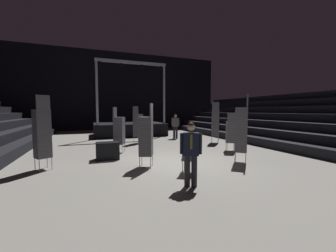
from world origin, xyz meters
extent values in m
cube|color=gray|center=(0.00, 0.00, -0.05)|extent=(22.00, 30.00, 0.10)
cube|color=black|center=(0.00, 15.00, 4.00)|extent=(22.00, 0.30, 8.00)
cube|color=black|center=(6.12, 1.00, 0.23)|extent=(0.75, 24.00, 0.45)
cube|color=black|center=(6.88, 1.00, 0.68)|extent=(0.75, 24.00, 0.45)
cube|color=black|center=(7.62, 1.00, 1.12)|extent=(0.75, 24.00, 0.45)
cube|color=black|center=(8.38, 1.00, 1.57)|extent=(0.75, 24.00, 0.45)
cube|color=black|center=(9.12, 1.00, 2.02)|extent=(0.75, 24.00, 0.45)
cube|color=black|center=(9.88, 1.00, 2.48)|extent=(0.75, 24.00, 0.45)
cube|color=black|center=(10.62, 1.00, 2.93)|extent=(0.75, 24.00, 0.45)
cube|color=black|center=(0.00, 9.38, 0.48)|extent=(5.41, 3.57, 0.96)
cylinder|color=#9EA0A8|center=(-2.45, 7.85, 3.20)|extent=(0.16, 0.16, 4.46)
cylinder|color=#9EA0A8|center=(2.45, 7.85, 3.20)|extent=(0.16, 0.16, 4.46)
cube|color=#9EA0A8|center=(0.00, 7.85, 5.43)|extent=(5.11, 0.20, 0.20)
cylinder|color=black|center=(-2.20, 7.85, 5.21)|extent=(0.18, 0.18, 0.22)
cylinder|color=black|center=(-0.73, 7.85, 5.21)|extent=(0.18, 0.18, 0.22)
cylinder|color=black|center=(0.73, 7.85, 5.21)|extent=(0.18, 0.18, 0.22)
cylinder|color=black|center=(2.20, 7.85, 5.21)|extent=(0.18, 0.18, 0.22)
cylinder|color=black|center=(-0.43, -2.61, 0.41)|extent=(0.15, 0.15, 0.83)
cylinder|color=black|center=(-0.60, -2.54, 0.41)|extent=(0.15, 0.15, 0.83)
cube|color=silver|center=(-0.54, -2.63, 1.12)|extent=(0.20, 0.16, 0.59)
cube|color=black|center=(-0.52, -2.57, 1.12)|extent=(0.46, 0.37, 0.59)
cube|color=brown|center=(-0.56, -2.68, 1.19)|extent=(0.06, 0.03, 0.37)
cylinder|color=black|center=(-0.30, -2.67, 1.13)|extent=(0.13, 0.13, 0.54)
cylinder|color=black|center=(-0.73, -2.48, 1.13)|extent=(0.13, 0.13, 0.54)
sphere|color=#DBAD89|center=(-0.52, -2.57, 1.55)|extent=(0.19, 0.19, 0.19)
sphere|color=black|center=(-0.52, -2.57, 1.60)|extent=(0.16, 0.16, 0.16)
cylinder|color=#B2B5BA|center=(-4.69, 0.64, 0.20)|extent=(0.02, 0.02, 0.40)
cylinder|color=#B2B5BA|center=(-4.36, 0.83, 0.20)|extent=(0.02, 0.02, 0.40)
cylinder|color=#B2B5BA|center=(-4.50, 0.31, 0.20)|extent=(0.02, 0.02, 0.40)
cylinder|color=#B2B5BA|center=(-4.17, 0.50, 0.20)|extent=(0.02, 0.02, 0.40)
cube|color=#4C4C51|center=(-4.43, 0.57, 0.44)|extent=(0.60, 0.60, 0.08)
cube|color=#4C4C51|center=(-4.43, 0.57, 0.53)|extent=(0.60, 0.60, 0.08)
cube|color=#4C4C51|center=(-4.43, 0.57, 0.61)|extent=(0.60, 0.60, 0.08)
cube|color=#4C4C51|center=(-4.43, 0.57, 0.70)|extent=(0.60, 0.60, 0.08)
cube|color=#4C4C51|center=(-4.43, 0.57, 0.78)|extent=(0.60, 0.60, 0.08)
cube|color=#4C4C51|center=(-4.43, 0.57, 0.87)|extent=(0.60, 0.60, 0.08)
cube|color=#4C4C51|center=(-4.43, 0.57, 0.95)|extent=(0.60, 0.60, 0.08)
cube|color=#4C4C51|center=(-4.43, 0.57, 1.04)|extent=(0.60, 0.60, 0.08)
cube|color=#4C4C51|center=(-4.43, 0.57, 1.12)|extent=(0.60, 0.60, 0.08)
cube|color=#4C4C51|center=(-4.43, 0.57, 1.21)|extent=(0.60, 0.60, 0.08)
cube|color=#4C4C51|center=(-4.43, 0.57, 1.29)|extent=(0.60, 0.60, 0.08)
cube|color=#4C4C51|center=(-4.43, 0.57, 1.38)|extent=(0.60, 0.60, 0.08)
cube|color=#4C4C51|center=(-4.43, 0.57, 1.46)|extent=(0.60, 0.60, 0.08)
cube|color=#4C4C51|center=(-4.43, 0.57, 1.55)|extent=(0.60, 0.60, 0.08)
cube|color=#4C4C51|center=(-4.43, 0.57, 1.63)|extent=(0.60, 0.60, 0.08)
cube|color=#4C4C51|center=(-4.43, 0.57, 1.72)|extent=(0.60, 0.60, 0.08)
cube|color=#4C4C51|center=(-4.43, 0.57, 1.80)|extent=(0.60, 0.60, 0.08)
cube|color=#4C4C51|center=(-4.43, 0.57, 1.89)|extent=(0.60, 0.60, 0.08)
cube|color=#4C4C51|center=(-4.43, 0.57, 1.97)|extent=(0.60, 0.60, 0.08)
cube|color=#4C4C51|center=(-4.33, 0.40, 2.25)|extent=(0.37, 0.25, 0.46)
cylinder|color=#B2B5BA|center=(-1.41, 2.60, 0.20)|extent=(0.02, 0.02, 0.40)
cylinder|color=#B2B5BA|center=(-1.58, 2.26, 0.20)|extent=(0.02, 0.02, 0.40)
cylinder|color=#B2B5BA|center=(-1.75, 2.77, 0.20)|extent=(0.02, 0.02, 0.40)
cylinder|color=#B2B5BA|center=(-1.92, 2.43, 0.20)|extent=(0.02, 0.02, 0.40)
cube|color=#4C4C51|center=(-1.67, 2.52, 0.44)|extent=(0.59, 0.59, 0.08)
cube|color=#4C4C51|center=(-1.67, 2.52, 0.53)|extent=(0.59, 0.59, 0.08)
cube|color=#4C4C51|center=(-1.67, 2.52, 0.61)|extent=(0.59, 0.59, 0.08)
cube|color=#4C4C51|center=(-1.67, 2.52, 0.70)|extent=(0.59, 0.59, 0.08)
cube|color=#4C4C51|center=(-1.67, 2.52, 0.78)|extent=(0.59, 0.59, 0.08)
cube|color=#4C4C51|center=(-1.67, 2.52, 0.87)|extent=(0.59, 0.59, 0.08)
cube|color=#4C4C51|center=(-1.67, 2.52, 0.95)|extent=(0.59, 0.59, 0.08)
cube|color=#4C4C51|center=(-1.67, 2.52, 1.04)|extent=(0.59, 0.59, 0.08)
cube|color=#4C4C51|center=(-1.67, 2.52, 1.12)|extent=(0.59, 0.59, 0.08)
cube|color=#4C4C51|center=(-1.67, 2.52, 1.21)|extent=(0.59, 0.59, 0.08)
cube|color=#4C4C51|center=(-1.67, 2.52, 1.29)|extent=(0.59, 0.59, 0.08)
cube|color=#4C4C51|center=(-1.67, 2.52, 1.38)|extent=(0.59, 0.59, 0.08)
cube|color=#4C4C51|center=(-1.67, 2.52, 1.46)|extent=(0.59, 0.59, 0.08)
cube|color=#4C4C51|center=(-1.67, 2.52, 1.55)|extent=(0.59, 0.59, 0.08)
cube|color=#4C4C51|center=(-1.67, 2.52, 1.63)|extent=(0.59, 0.59, 0.08)
cube|color=#4C4C51|center=(-1.84, 2.60, 1.91)|extent=(0.22, 0.39, 0.46)
cylinder|color=#B2B5BA|center=(2.15, -0.98, 0.20)|extent=(0.02, 0.02, 0.40)
cylinder|color=#B2B5BA|center=(2.40, -0.70, 0.20)|extent=(0.02, 0.02, 0.40)
cylinder|color=#B2B5BA|center=(2.43, -1.23, 0.20)|extent=(0.02, 0.02, 0.40)
cylinder|color=#B2B5BA|center=(2.69, -0.95, 0.20)|extent=(0.02, 0.02, 0.40)
cube|color=#4C4C51|center=(2.42, -0.96, 0.44)|extent=(0.62, 0.62, 0.08)
cube|color=#4C4C51|center=(2.42, -0.96, 0.53)|extent=(0.62, 0.62, 0.08)
cube|color=#4C4C51|center=(2.42, -0.96, 0.61)|extent=(0.62, 0.62, 0.08)
cube|color=#4C4C51|center=(2.42, -0.96, 0.70)|extent=(0.62, 0.62, 0.08)
cube|color=#4C4C51|center=(2.42, -0.96, 0.78)|extent=(0.62, 0.62, 0.08)
cube|color=#4C4C51|center=(2.42, -0.96, 0.87)|extent=(0.62, 0.62, 0.08)
cube|color=#4C4C51|center=(2.42, -0.96, 0.95)|extent=(0.62, 0.62, 0.08)
cube|color=#4C4C51|center=(2.42, -0.96, 1.04)|extent=(0.62, 0.62, 0.08)
cube|color=#4C4C51|center=(2.42, -0.96, 1.12)|extent=(0.62, 0.62, 0.08)
cube|color=#4C4C51|center=(2.42, -0.96, 1.21)|extent=(0.62, 0.62, 0.08)
cube|color=#4C4C51|center=(2.42, -0.96, 1.29)|extent=(0.62, 0.62, 0.08)
cube|color=#4C4C51|center=(2.42, -0.96, 1.38)|extent=(0.62, 0.62, 0.08)
cube|color=#4C4C51|center=(2.42, -0.96, 1.46)|extent=(0.62, 0.62, 0.08)
cube|color=#4C4C51|center=(2.42, -0.96, 1.55)|extent=(0.62, 0.62, 0.08)
cube|color=#4C4C51|center=(2.42, -0.96, 1.63)|extent=(0.62, 0.62, 0.08)
cube|color=#4C4C51|center=(2.42, -0.96, 1.72)|extent=(0.62, 0.62, 0.08)
cube|color=#4C4C51|center=(2.42, -0.96, 1.80)|extent=(0.62, 0.62, 0.08)
cube|color=#4C4C51|center=(2.42, -0.96, 1.89)|extent=(0.62, 0.62, 0.08)
cube|color=#4C4C51|center=(2.42, -0.96, 1.97)|extent=(0.62, 0.62, 0.08)
cube|color=#4C4C51|center=(2.42, -0.96, 2.06)|extent=(0.62, 0.62, 0.08)
cube|color=#4C4C51|center=(2.56, -1.10, 2.33)|extent=(0.31, 0.33, 0.46)
cylinder|color=#B2B5BA|center=(4.15, 3.75, 0.20)|extent=(0.02, 0.02, 0.40)
cylinder|color=#B2B5BA|center=(4.47, 3.55, 0.20)|extent=(0.02, 0.02, 0.40)
cylinder|color=#B2B5BA|center=(3.95, 3.42, 0.20)|extent=(0.02, 0.02, 0.40)
cylinder|color=#B2B5BA|center=(4.28, 3.23, 0.20)|extent=(0.02, 0.02, 0.40)
cube|color=#4C4C51|center=(4.21, 3.49, 0.44)|extent=(0.60, 0.60, 0.08)
cube|color=#4C4C51|center=(4.21, 3.49, 0.53)|extent=(0.60, 0.60, 0.08)
cube|color=#4C4C51|center=(4.21, 3.49, 0.61)|extent=(0.60, 0.60, 0.08)
cube|color=#4C4C51|center=(4.21, 3.49, 0.70)|extent=(0.60, 0.60, 0.08)
cube|color=#4C4C51|center=(4.21, 3.49, 0.78)|extent=(0.60, 0.60, 0.08)
cube|color=#4C4C51|center=(4.21, 3.49, 0.87)|extent=(0.60, 0.60, 0.08)
cube|color=#4C4C51|center=(4.21, 3.49, 0.95)|extent=(0.60, 0.60, 0.08)
cube|color=#4C4C51|center=(4.21, 3.49, 1.04)|extent=(0.60, 0.60, 0.08)
cube|color=#4C4C51|center=(4.21, 3.49, 1.12)|extent=(0.60, 0.60, 0.08)
cube|color=#4C4C51|center=(4.21, 3.49, 1.21)|extent=(0.60, 0.60, 0.08)
cube|color=#4C4C51|center=(4.21, 3.49, 1.29)|extent=(0.60, 0.60, 0.08)
cube|color=#4C4C51|center=(4.21, 3.49, 1.38)|extent=(0.60, 0.60, 0.08)
cube|color=#4C4C51|center=(4.21, 3.49, 1.46)|extent=(0.60, 0.60, 0.08)
cube|color=#4C4C51|center=(4.21, 3.49, 1.55)|extent=(0.60, 0.60, 0.08)
cube|color=#4C4C51|center=(4.21, 3.49, 1.63)|extent=(0.60, 0.60, 0.08)
cube|color=#4C4C51|center=(4.21, 3.49, 1.72)|extent=(0.60, 0.60, 0.08)
cube|color=#4C4C51|center=(4.21, 3.49, 1.80)|extent=(0.60, 0.60, 0.08)
cube|color=#4C4C51|center=(4.21, 3.49, 1.89)|extent=(0.60, 0.60, 0.08)
cube|color=#4C4C51|center=(4.21, 3.49, 1.97)|extent=(0.60, 0.60, 0.08)
cube|color=#4C4C51|center=(4.11, 3.32, 2.25)|extent=(0.37, 0.25, 0.46)
cylinder|color=#B2B5BA|center=(-0.17, 5.27, 0.20)|extent=(0.02, 0.02, 0.40)
cylinder|color=#B2B5BA|center=(0.04, 4.95, 0.20)|extent=(0.02, 0.02, 0.40)
cylinder|color=#B2B5BA|center=(-0.49, 5.07, 0.20)|extent=(0.02, 0.02, 0.40)
cylinder|color=#B2B5BA|center=(-0.29, 4.75, 0.20)|extent=(0.02, 0.02, 0.40)
cube|color=#4C4C51|center=(-0.23, 5.01, 0.44)|extent=(0.61, 0.61, 0.08)
cube|color=#4C4C51|center=(-0.23, 5.01, 0.53)|extent=(0.61, 0.61, 0.08)
cube|color=#4C4C51|center=(-0.23, 5.01, 0.61)|extent=(0.61, 0.61, 0.08)
cube|color=#4C4C51|center=(-0.23, 5.01, 0.70)|extent=(0.61, 0.61, 0.08)
cube|color=#4C4C51|center=(-0.23, 5.01, 0.78)|extent=(0.61, 0.61, 0.08)
cube|color=#4C4C51|center=(-0.23, 5.01, 0.87)|extent=(0.61, 0.61, 0.08)
cube|color=#4C4C51|center=(-0.23, 5.01, 0.95)|extent=(0.61, 0.61, 0.08)
cube|color=#4C4C51|center=(-0.23, 5.01, 1.04)|extent=(0.61, 0.61, 0.08)
cube|color=#4C4C51|center=(-0.23, 5.01, 1.12)|extent=(0.61, 0.61, 0.08)
cube|color=#4C4C51|center=(-0.23, 5.01, 1.21)|extent=(0.61, 0.61, 0.08)
cube|color=#4C4C51|center=(-0.23, 5.01, 1.29)|extent=(0.61, 0.61, 0.08)
cube|color=#4C4C51|center=(-0.23, 5.01, 1.38)|extent=(0.61, 0.61, 0.08)
cube|color=#4C4C51|center=(-0.23, 5.01, 1.46)|extent=(0.61, 0.61, 0.08)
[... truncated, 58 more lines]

